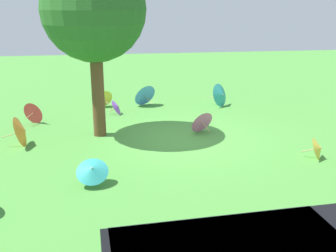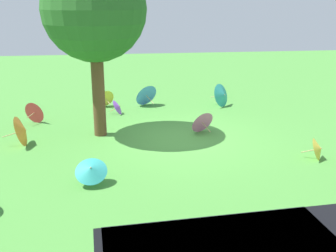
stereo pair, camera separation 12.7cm
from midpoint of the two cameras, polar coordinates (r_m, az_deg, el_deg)
ground at (r=12.34m, az=1.56°, el=-1.80°), size 40.00×40.00×0.00m
shade_tree at (r=12.20m, az=-10.70°, el=15.68°), size 3.03×3.03×5.30m
parasol_pink_0 at (r=12.83m, az=4.37°, el=0.66°), size 0.87×0.79×0.74m
parasol_purple_0 at (r=14.98m, az=-7.37°, el=2.66°), size 0.56×0.65×0.55m
parasol_yellow_1 at (r=16.15m, az=-9.29°, el=3.93°), size 0.78×0.75×0.70m
parasol_yellow_2 at (r=11.39m, az=20.08°, el=-2.96°), size 0.67×0.69×0.61m
parasol_blue_0 at (r=16.12m, az=-3.65°, el=4.48°), size 1.08×0.99×0.91m
parasol_red_1 at (r=14.52m, az=-18.48°, el=1.83°), size 0.79×0.72×0.76m
parasol_teal_2 at (r=9.35m, az=-10.99°, el=-6.07°), size 0.75×0.71×0.66m
parasol_orange_0 at (r=12.34m, az=-20.02°, el=-0.67°), size 0.80×0.90×0.91m
parasol_teal_3 at (r=16.05m, az=7.26°, el=4.35°), size 0.96×0.96×0.93m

